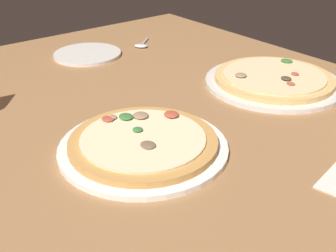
# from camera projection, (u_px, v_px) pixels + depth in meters

# --- Properties ---
(dining_table) EXTENTS (1.50, 1.10, 0.04)m
(dining_table) POSITION_uv_depth(u_px,v_px,m) (190.00, 140.00, 0.83)
(dining_table) COLOR #996B42
(dining_table) RESTS_ON ground
(pizza_main) EXTENTS (0.30, 0.30, 0.03)m
(pizza_main) POSITION_uv_depth(u_px,v_px,m) (144.00, 144.00, 0.76)
(pizza_main) COLOR white
(pizza_main) RESTS_ON dining_table
(pizza_side) EXTENTS (0.32, 0.32, 0.03)m
(pizza_side) POSITION_uv_depth(u_px,v_px,m) (274.00, 80.00, 1.02)
(pizza_side) COLOR silver
(pizza_side) RESTS_ON dining_table
(side_plate) EXTENTS (0.19, 0.19, 0.01)m
(side_plate) POSITION_uv_depth(u_px,v_px,m) (88.00, 54.00, 1.21)
(side_plate) COLOR silver
(side_plate) RESTS_ON dining_table
(spoon) EXTENTS (0.08, 0.09, 0.01)m
(spoon) POSITION_uv_depth(u_px,v_px,m) (142.00, 45.00, 1.29)
(spoon) COLOR silver
(spoon) RESTS_ON dining_table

